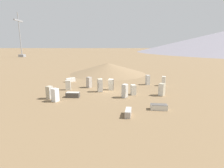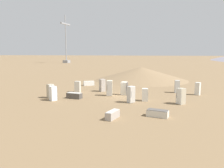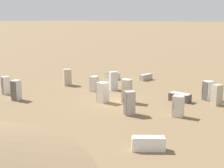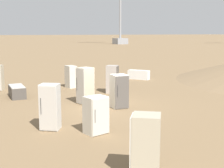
% 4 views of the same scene
% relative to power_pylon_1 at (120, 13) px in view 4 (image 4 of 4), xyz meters
% --- Properties ---
extents(ground_plane, '(1000.00, 1000.00, 0.00)m').
position_rel_power_pylon_1_xyz_m(ground_plane, '(43.62, 77.16, -10.13)').
color(ground_plane, brown).
extents(power_pylon_1, '(11.40, 3.91, 32.57)m').
position_rel_power_pylon_1_xyz_m(power_pylon_1, '(0.00, 0.00, 0.00)').
color(power_pylon_1, gray).
rests_on(power_pylon_1, ground_plane).
extents(discarded_fridge_1, '(1.03, 1.01, 1.69)m').
position_rel_power_pylon_1_xyz_m(discarded_fridge_1, '(46.20, 84.72, -9.28)').
color(discarded_fridge_1, '#B2A88E').
rests_on(discarded_fridge_1, ground_plane).
extents(discarded_fridge_2, '(0.81, 0.81, 1.69)m').
position_rel_power_pylon_1_xyz_m(discarded_fridge_2, '(43.10, 77.67, -9.28)').
color(discarded_fridge_2, beige).
rests_on(discarded_fridge_2, ground_plane).
extents(discarded_fridge_3, '(0.88, 1.81, 0.69)m').
position_rel_power_pylon_1_xyz_m(discarded_fridge_3, '(47.20, 72.62, -9.78)').
color(discarded_fridge_3, '#4C4742').
rests_on(discarded_fridge_3, ground_plane).
extents(discarded_fridge_6, '(0.87, 0.87, 1.95)m').
position_rel_power_pylon_1_xyz_m(discarded_fridge_6, '(44.27, 76.03, -9.15)').
color(discarded_fridge_6, '#B2A88E').
rests_on(discarded_fridge_6, ground_plane).
extents(discarded_fridge_7, '(0.92, 0.90, 1.81)m').
position_rel_power_pylon_1_xyz_m(discarded_fridge_7, '(47.24, 79.57, -9.22)').
color(discarded_fridge_7, silver).
rests_on(discarded_fridge_7, ground_plane).
extents(discarded_fridge_8, '(0.90, 0.79, 1.42)m').
position_rel_power_pylon_1_xyz_m(discarded_fridge_8, '(45.85, 80.84, -9.42)').
color(discarded_fridge_8, beige).
rests_on(discarded_fridge_8, ground_plane).
extents(discarded_fridge_11, '(0.97, 0.97, 1.74)m').
position_rel_power_pylon_1_xyz_m(discarded_fridge_11, '(41.60, 74.04, -9.26)').
color(discarded_fridge_11, '#A89E93').
rests_on(discarded_fridge_11, ground_plane).
extents(discarded_fridge_12, '(1.47, 1.77, 0.75)m').
position_rel_power_pylon_1_xyz_m(discarded_fridge_12, '(36.97, 69.81, -9.76)').
color(discarded_fridge_12, white).
rests_on(discarded_fridge_12, ground_plane).
extents(discarded_fridge_13, '(0.71, 0.82, 1.53)m').
position_rel_power_pylon_1_xyz_m(discarded_fridge_13, '(43.24, 71.00, -9.37)').
color(discarded_fridge_13, beige).
rests_on(discarded_fridge_13, ground_plane).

